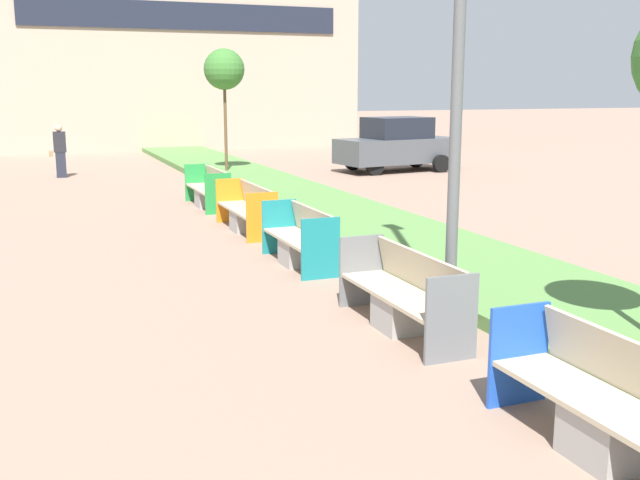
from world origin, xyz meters
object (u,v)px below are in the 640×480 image
(bench_green_frame, at_px, (209,192))
(sapling_tree_far, at_px, (224,70))
(bench_grey_frame, at_px, (404,299))
(pedestrian_walking, at_px, (60,151))
(bench_orange_frame, at_px, (247,213))
(parked_car_distant, at_px, (397,145))
(bench_blue_frame, at_px, (613,415))
(bench_teal_frame, at_px, (301,243))

(bench_green_frame, relative_size, sapling_tree_far, 0.56)
(bench_grey_frame, height_order, pedestrian_walking, pedestrian_walking)
(bench_orange_frame, bearing_deg, parked_car_distant, 48.29)
(bench_blue_frame, height_order, sapling_tree_far, sapling_tree_far)
(sapling_tree_far, bearing_deg, bench_teal_frame, -99.12)
(bench_green_frame, xyz_separation_m, parked_car_distant, (7.92, 5.51, 0.54))
(bench_grey_frame, distance_m, bench_teal_frame, 3.60)
(bench_grey_frame, xyz_separation_m, sapling_tree_far, (2.06, 16.45, 3.04))
(bench_blue_frame, distance_m, parked_car_distant, 20.69)
(bench_grey_frame, height_order, parked_car_distant, parked_car_distant)
(bench_blue_frame, relative_size, sapling_tree_far, 0.57)
(bench_teal_frame, xyz_separation_m, sapling_tree_far, (2.06, 12.85, 3.05))
(bench_green_frame, relative_size, parked_car_distant, 0.52)
(sapling_tree_far, bearing_deg, parked_car_distant, -7.75)
(bench_orange_frame, bearing_deg, bench_teal_frame, -90.08)
(bench_blue_frame, relative_size, pedestrian_walking, 1.38)
(bench_blue_frame, height_order, bench_orange_frame, same)
(bench_teal_frame, bearing_deg, bench_orange_frame, 89.92)
(sapling_tree_far, xyz_separation_m, parked_car_distant, (5.86, -0.80, -2.50))
(bench_orange_frame, bearing_deg, bench_blue_frame, -90.00)
(bench_green_frame, bearing_deg, bench_blue_frame, -90.00)
(pedestrian_walking, distance_m, parked_car_distant, 11.21)
(bench_grey_frame, bearing_deg, pedestrian_walking, 99.67)
(bench_blue_frame, xyz_separation_m, bench_green_frame, (-0.00, 13.59, -0.00))
(bench_grey_frame, distance_m, parked_car_distant, 17.56)
(bench_grey_frame, xyz_separation_m, bench_teal_frame, (-0.00, 3.60, -0.01))
(bench_teal_frame, height_order, pedestrian_walking, pedestrian_walking)
(sapling_tree_far, bearing_deg, pedestrian_walking, 164.02)
(bench_orange_frame, height_order, bench_green_frame, same)
(bench_green_frame, bearing_deg, bench_teal_frame, -90.03)
(bench_blue_frame, distance_m, bench_teal_frame, 7.05)
(bench_blue_frame, xyz_separation_m, pedestrian_walking, (-3.05, 21.36, 0.49))
(bench_grey_frame, relative_size, pedestrian_walking, 1.36)
(bench_blue_frame, xyz_separation_m, sapling_tree_far, (2.06, 19.90, 3.04))
(parked_car_distant, bearing_deg, bench_orange_frame, -139.82)
(pedestrian_walking, bearing_deg, bench_grey_frame, -80.33)
(bench_orange_frame, distance_m, bench_green_frame, 3.38)
(bench_teal_frame, height_order, sapling_tree_far, sapling_tree_far)
(bench_orange_frame, distance_m, parked_car_distant, 11.92)
(parked_car_distant, bearing_deg, pedestrian_walking, 160.24)
(bench_green_frame, height_order, sapling_tree_far, sapling_tree_far)
(bench_green_frame, bearing_deg, pedestrian_walking, 111.45)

